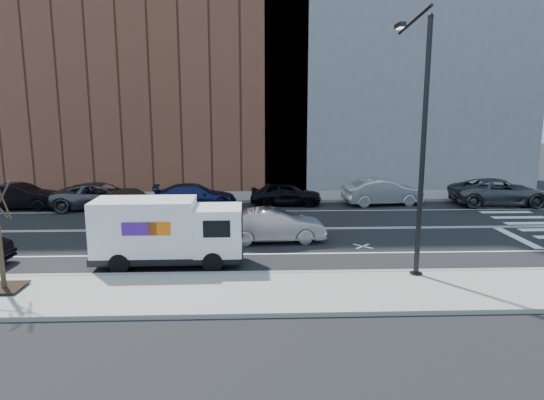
{
  "coord_description": "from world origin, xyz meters",
  "views": [
    {
      "loc": [
        1.2,
        -23.78,
        5.99
      ],
      "look_at": [
        2.12,
        0.48,
        1.4
      ],
      "focal_mm": 32.0,
      "sensor_mm": 36.0,
      "label": 1
    }
  ],
  "objects": [
    {
      "name": "ground",
      "position": [
        0.0,
        0.0,
        0.0
      ],
      "size": [
        120.0,
        120.0,
        0.0
      ],
      "primitive_type": "plane",
      "color": "black",
      "rests_on": "ground"
    },
    {
      "name": "sidewalk_near",
      "position": [
        0.0,
        -8.8,
        0.07
      ],
      "size": [
        44.0,
        3.6,
        0.15
      ],
      "primitive_type": "cube",
      "color": "gray",
      "rests_on": "ground"
    },
    {
      "name": "sidewalk_far",
      "position": [
        0.0,
        8.8,
        0.07
      ],
      "size": [
        44.0,
        3.6,
        0.15
      ],
      "primitive_type": "cube",
      "color": "gray",
      "rests_on": "ground"
    },
    {
      "name": "curb_near",
      "position": [
        0.0,
        -7.0,
        0.08
      ],
      "size": [
        44.0,
        0.25,
        0.17
      ],
      "primitive_type": "cube",
      "color": "gray",
      "rests_on": "ground"
    },
    {
      "name": "curb_far",
      "position": [
        0.0,
        7.0,
        0.08
      ],
      "size": [
        44.0,
        0.25,
        0.17
      ],
      "primitive_type": "cube",
      "color": "gray",
      "rests_on": "ground"
    },
    {
      "name": "crosswalk",
      "position": [
        16.0,
        0.0,
        0.0
      ],
      "size": [
        3.0,
        14.0,
        0.01
      ],
      "primitive_type": null,
      "color": "white",
      "rests_on": "ground"
    },
    {
      "name": "road_markings",
      "position": [
        0.0,
        0.0,
        0.0
      ],
      "size": [
        40.0,
        8.6,
        0.01
      ],
      "primitive_type": null,
      "color": "white",
      "rests_on": "ground"
    },
    {
      "name": "bldg_brick",
      "position": [
        -8.0,
        15.6,
        11.0
      ],
      "size": [
        26.0,
        10.0,
        22.0
      ],
      "primitive_type": "cube",
      "color": "brown",
      "rests_on": "ground"
    },
    {
      "name": "bldg_concrete",
      "position": [
        12.0,
        15.6,
        13.0
      ],
      "size": [
        20.0,
        10.0,
        26.0
      ],
      "primitive_type": "cube",
      "color": "slate",
      "rests_on": "ground"
    },
    {
      "name": "streetlight",
      "position": [
        7.0,
        -6.91,
        5.08
      ],
      "size": [
        0.44,
        4.02,
        9.34
      ],
      "color": "black",
      "rests_on": "ground"
    },
    {
      "name": "street_tree",
      "position": [
        -7.0,
        -8.4,
        1.45
      ],
      "size": [
        1.2,
        1.2,
        3.75
      ],
      "color": "black",
      "rests_on": "ground"
    },
    {
      "name": "fedex_van",
      "position": [
        -2.14,
        -5.6,
        1.37
      ],
      "size": [
        5.74,
        2.1,
        2.61
      ],
      "rotation": [
        0.0,
        0.0,
        0.01
      ],
      "color": "black",
      "rests_on": "ground"
    },
    {
      "name": "far_parked_b",
      "position": [
        -12.93,
        5.55,
        0.77
      ],
      "size": [
        4.69,
        1.64,
        1.55
      ],
      "primitive_type": "imported",
      "rotation": [
        0.0,
        0.0,
        1.57
      ],
      "color": "black",
      "rests_on": "ground"
    },
    {
      "name": "far_parked_c",
      "position": [
        -8.0,
        5.37,
        0.79
      ],
      "size": [
        5.85,
        2.99,
        1.58
      ],
      "primitive_type": "imported",
      "rotation": [
        0.0,
        0.0,
        1.64
      ],
      "color": "#4D5055",
      "rests_on": "ground"
    },
    {
      "name": "far_parked_d",
      "position": [
        -2.4,
        5.62,
        0.73
      ],
      "size": [
        5.23,
        2.63,
        1.46
      ],
      "primitive_type": "imported",
      "rotation": [
        0.0,
        0.0,
        1.69
      ],
      "color": "#172050",
      "rests_on": "ground"
    },
    {
      "name": "far_parked_e",
      "position": [
        3.2,
        6.09,
        0.75
      ],
      "size": [
        4.48,
        1.91,
        1.51
      ],
      "primitive_type": "imported",
      "rotation": [
        0.0,
        0.0,
        1.54
      ],
      "color": "black",
      "rests_on": "ground"
    },
    {
      "name": "far_parked_f",
      "position": [
        9.34,
        6.03,
        0.82
      ],
      "size": [
        5.16,
        2.34,
        1.64
      ],
      "primitive_type": "imported",
      "rotation": [
        0.0,
        0.0,
        1.69
      ],
      "color": "#B5B5BB",
      "rests_on": "ground"
    },
    {
      "name": "far_parked_g",
      "position": [
        16.65,
        5.67,
        0.83
      ],
      "size": [
        6.08,
        3.01,
        1.66
      ],
      "primitive_type": "imported",
      "rotation": [
        0.0,
        0.0,
        1.53
      ],
      "color": "#46484D",
      "rests_on": "ground"
    },
    {
      "name": "driving_sedan",
      "position": [
        2.12,
        -2.37,
        0.75
      ],
      "size": [
        4.68,
        1.93,
        1.51
      ],
      "primitive_type": "imported",
      "rotation": [
        0.0,
        0.0,
        1.65
      ],
      "color": "#A1A0A5",
      "rests_on": "ground"
    }
  ]
}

